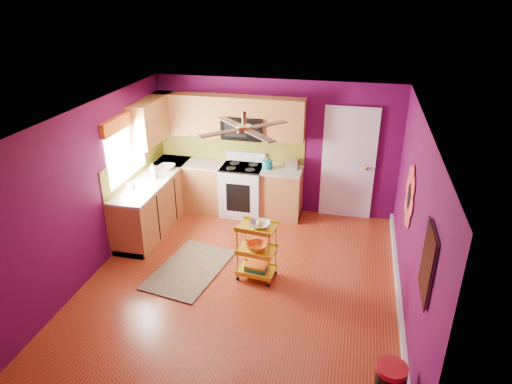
# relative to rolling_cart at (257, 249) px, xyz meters

# --- Properties ---
(ground) EXTENTS (5.00, 5.00, 0.00)m
(ground) POSITION_rel_rolling_cart_xyz_m (-0.19, -0.15, -0.50)
(ground) COLOR maroon
(ground) RESTS_ON ground
(room_envelope) EXTENTS (4.54, 5.04, 2.52)m
(room_envelope) POSITION_rel_rolling_cart_xyz_m (-0.16, -0.15, 1.13)
(room_envelope) COLOR #540942
(room_envelope) RESTS_ON ground
(lower_cabinets) EXTENTS (2.81, 2.31, 0.94)m
(lower_cabinets) POSITION_rel_rolling_cart_xyz_m (-1.53, 1.67, -0.07)
(lower_cabinets) COLOR #9B5E2A
(lower_cabinets) RESTS_ON ground
(electric_range) EXTENTS (0.76, 0.66, 1.13)m
(electric_range) POSITION_rel_rolling_cart_xyz_m (-0.74, 2.02, -0.02)
(electric_range) COLOR white
(electric_range) RESTS_ON ground
(upper_cabinetry) EXTENTS (2.80, 2.30, 1.26)m
(upper_cabinetry) POSITION_rel_rolling_cart_xyz_m (-1.43, 2.02, 1.30)
(upper_cabinetry) COLOR #9B5E2A
(upper_cabinetry) RESTS_ON ground
(left_window) EXTENTS (0.08, 1.35, 1.08)m
(left_window) POSITION_rel_rolling_cart_xyz_m (-2.40, 0.90, 1.24)
(left_window) COLOR white
(left_window) RESTS_ON ground
(panel_door) EXTENTS (0.95, 0.11, 2.15)m
(panel_door) POSITION_rel_rolling_cart_xyz_m (1.17, 2.32, 0.53)
(panel_door) COLOR white
(panel_door) RESTS_ON ground
(right_wall_art) EXTENTS (0.04, 2.74, 1.04)m
(right_wall_art) POSITION_rel_rolling_cart_xyz_m (2.04, -0.49, 0.94)
(right_wall_art) COLOR black
(right_wall_art) RESTS_ON ground
(ceiling_fan) EXTENTS (1.01, 1.01, 0.26)m
(ceiling_fan) POSITION_rel_rolling_cart_xyz_m (-0.19, 0.05, 1.79)
(ceiling_fan) COLOR #BF8C3F
(ceiling_fan) RESTS_ON ground
(shag_rug) EXTENTS (1.14, 1.61, 0.02)m
(shag_rug) POSITION_rel_rolling_cart_xyz_m (-1.05, -0.04, -0.49)
(shag_rug) COLOR black
(shag_rug) RESTS_ON ground
(rolling_cart) EXTENTS (0.58, 0.45, 0.97)m
(rolling_cart) POSITION_rel_rolling_cart_xyz_m (0.00, 0.00, 0.00)
(rolling_cart) COLOR gold
(rolling_cart) RESTS_ON ground
(teal_kettle) EXTENTS (0.18, 0.18, 0.21)m
(teal_kettle) POSITION_rel_rolling_cart_xyz_m (-0.27, 2.03, 0.52)
(teal_kettle) COLOR teal
(teal_kettle) RESTS_ON lower_cabinets
(toaster) EXTENTS (0.22, 0.15, 0.18)m
(toaster) POSITION_rel_rolling_cart_xyz_m (0.16, 2.15, 0.53)
(toaster) COLOR beige
(toaster) RESTS_ON lower_cabinets
(soap_bottle_a) EXTENTS (0.09, 0.10, 0.21)m
(soap_bottle_a) POSITION_rel_rolling_cart_xyz_m (-2.08, 1.15, 0.54)
(soap_bottle_a) COLOR #EA3F72
(soap_bottle_a) RESTS_ON lower_cabinets
(soap_bottle_b) EXTENTS (0.14, 0.14, 0.18)m
(soap_bottle_b) POSITION_rel_rolling_cart_xyz_m (-2.21, 1.39, 0.53)
(soap_bottle_b) COLOR white
(soap_bottle_b) RESTS_ON lower_cabinets
(counter_dish) EXTENTS (0.29, 0.29, 0.07)m
(counter_dish) POSITION_rel_rolling_cart_xyz_m (-2.05, 1.61, 0.48)
(counter_dish) COLOR white
(counter_dish) RESTS_ON lower_cabinets
(counter_cup) EXTENTS (0.13, 0.13, 0.10)m
(counter_cup) POSITION_rel_rolling_cart_xyz_m (-2.26, 0.66, 0.49)
(counter_cup) COLOR white
(counter_cup) RESTS_ON lower_cabinets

